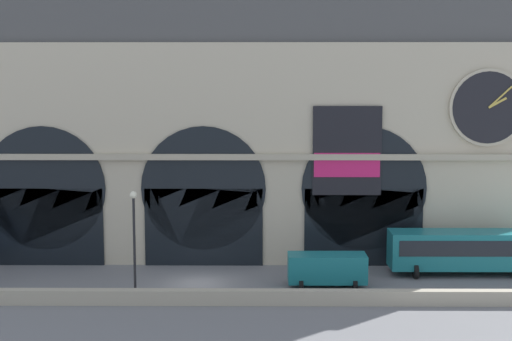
# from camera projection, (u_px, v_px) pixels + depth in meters

# --- Properties ---
(ground_plane) EXTENTS (200.00, 200.00, 0.00)m
(ground_plane) POSITION_uv_depth(u_px,v_px,m) (199.00, 283.00, 50.18)
(ground_plane) COLOR slate
(quay_parapet_wall) EXTENTS (90.00, 0.70, 0.93)m
(quay_parapet_wall) POSITION_uv_depth(u_px,v_px,m) (192.00, 297.00, 45.41)
(quay_parapet_wall) COLOR #B2A891
(quay_parapet_wall) RESTS_ON ground
(station_building) EXTENTS (49.52, 5.59, 21.03)m
(station_building) POSITION_uv_depth(u_px,v_px,m) (206.00, 126.00, 56.48)
(station_building) COLOR beige
(station_building) RESTS_ON ground
(van_mideast) EXTENTS (5.20, 2.48, 2.20)m
(van_mideast) POSITION_uv_depth(u_px,v_px,m) (327.00, 268.00, 49.27)
(van_mideast) COLOR #19727A
(van_mideast) RESTS_ON ground
(bus_east) EXTENTS (11.00, 3.25, 3.10)m
(bus_east) POSITION_uv_depth(u_px,v_px,m) (468.00, 250.00, 52.24)
(bus_east) COLOR #19727A
(bus_east) RESTS_ON ground
(street_lamp_quayside) EXTENTS (0.44, 0.44, 6.90)m
(street_lamp_quayside) POSITION_uv_depth(u_px,v_px,m) (134.00, 231.00, 45.75)
(street_lamp_quayside) COLOR black
(street_lamp_quayside) RESTS_ON ground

